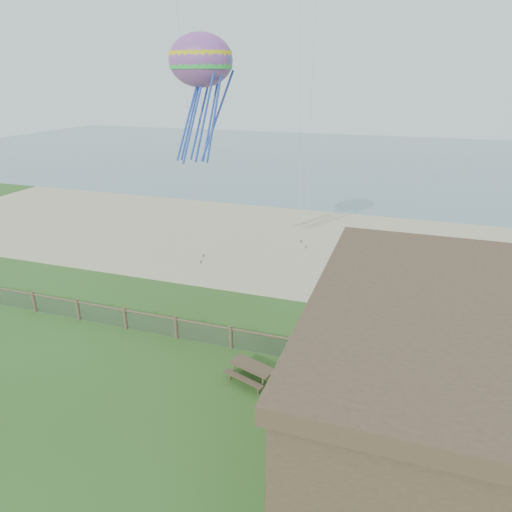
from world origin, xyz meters
name	(u,v)px	position (x,y,z in m)	size (l,w,h in m)	color
ground	(173,431)	(0.00, 0.00, 0.00)	(160.00, 160.00, 0.00)	#324F1B
sand_beach	(304,244)	(0.00, 22.00, 0.00)	(72.00, 20.00, 0.02)	#C2B68C
ocean	(364,159)	(0.00, 66.00, 0.00)	(160.00, 68.00, 0.02)	slate
chainlink_fence	(231,339)	(0.00, 6.00, 0.55)	(36.20, 0.20, 1.25)	#4C3A2B
picnic_table	(252,372)	(1.81, 3.94, 0.43)	(2.04, 1.54, 0.86)	brown
octopus_kite	(202,97)	(-4.12, 12.62, 11.45)	(3.61, 2.55, 7.43)	#FF284D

